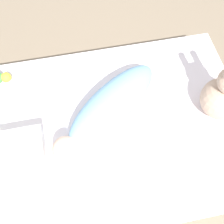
{
  "coord_description": "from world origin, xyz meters",
  "views": [
    {
      "loc": [
        -0.12,
        -0.59,
        1.33
      ],
      "look_at": [
        0.01,
        0.03,
        0.24
      ],
      "focal_mm": 50.0,
      "sensor_mm": 36.0,
      "label": 1
    }
  ],
  "objects": [
    {
      "name": "bed_mattress",
      "position": [
        0.0,
        0.0,
        0.1
      ],
      "size": [
        1.14,
        0.81,
        0.19
      ],
      "color": "white",
      "rests_on": "ground_plane"
    },
    {
      "name": "swaddled_baby",
      "position": [
        -0.0,
        0.04,
        0.26
      ],
      "size": [
        0.5,
        0.42,
        0.14
      ],
      "rotation": [
        0.0,
        0.0,
        3.79
      ],
      "color": "#7FB7E5",
      "rests_on": "bed_mattress"
    },
    {
      "name": "bunny_plush",
      "position": [
        0.45,
        -0.02,
        0.31
      ],
      "size": [
        0.17,
        0.17,
        0.34
      ],
      "color": "tan",
      "rests_on": "bed_mattress"
    },
    {
      "name": "ground_plane",
      "position": [
        0.0,
        0.0,
        0.0
      ],
      "size": [
        12.0,
        12.0,
        0.0
      ],
      "primitive_type": "plane",
      "color": "#7A6B56"
    }
  ]
}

